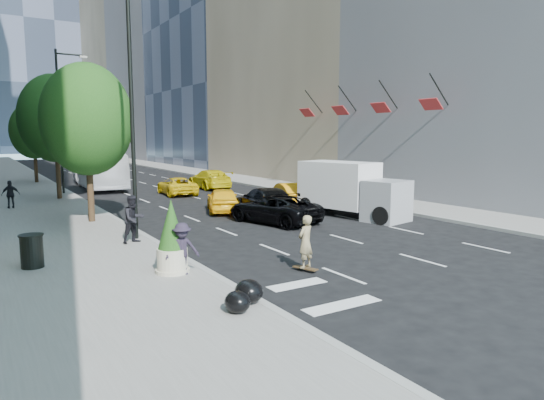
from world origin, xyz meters
TOP-DOWN VIEW (x-y plane):
  - ground at (0.00, 0.00)m, footprint 160.00×160.00m
  - sidewalk_left at (-9.00, 30.00)m, footprint 6.00×120.00m
  - sidewalk_right at (10.00, 30.00)m, footprint 4.00×120.00m
  - tower_right_far at (22.00, 98.00)m, footprint 20.00×24.00m
  - lamp_near at (-6.32, 4.00)m, footprint 2.13×0.22m
  - lamp_far at (-6.32, 22.00)m, footprint 2.13×0.22m
  - tree_near at (-7.20, 9.00)m, footprint 4.20×4.20m
  - tree_mid at (-7.20, 19.00)m, footprint 4.50×4.50m
  - tree_far at (-7.20, 32.00)m, footprint 3.90×3.90m
  - traffic_signal at (-6.40, 40.00)m, footprint 2.48×0.53m
  - facade_flags at (10.64, 10.00)m, footprint 1.85×13.30m
  - skateboarder at (-3.20, -3.00)m, footprint 0.71×0.58m
  - black_sedan_lincoln at (0.50, 4.78)m, footprint 3.50×5.36m
  - black_sedan_mercedes at (1.20, 6.80)m, footprint 3.16×5.57m
  - taxi_a at (-0.15, 9.15)m, footprint 3.03×4.37m
  - taxi_b at (4.20, 9.00)m, footprint 2.54×4.60m
  - taxi_c at (0.50, 18.00)m, footprint 2.49×4.68m
  - taxi_d at (4.20, 20.50)m, footprint 2.35×5.32m
  - city_bus at (-3.20, 26.02)m, footprint 3.28×11.45m
  - box_truck at (4.94, 4.31)m, footprint 3.31×6.26m
  - pedestrian_a at (-6.80, 3.25)m, footprint 1.06×0.93m
  - pedestrian_b at (-10.19, 15.81)m, footprint 0.93×0.41m
  - pedestrian_c at (-6.80, -1.78)m, footprint 1.08×0.72m
  - trash_can at (-10.51, 1.40)m, footprint 0.67×0.67m
  - planter_shrub at (-6.97, -1.40)m, footprint 0.92×0.92m
  - garbage_bags at (-6.55, -5.16)m, footprint 1.19×1.15m

SIDE VIEW (x-z plane):
  - ground at x=0.00m, z-range 0.00..0.00m
  - sidewalk_left at x=-9.00m, z-range 0.00..0.15m
  - sidewalk_right at x=10.00m, z-range 0.00..0.15m
  - garbage_bags at x=-6.55m, z-range 0.14..0.72m
  - taxi_c at x=0.50m, z-range 0.00..1.25m
  - trash_can at x=-10.51m, z-range 0.15..1.16m
  - black_sedan_lincoln at x=0.50m, z-range 0.00..1.37m
  - taxi_a at x=-0.15m, z-range 0.00..1.38m
  - taxi_b at x=4.20m, z-range 0.00..1.44m
  - taxi_d at x=4.20m, z-range 0.00..1.52m
  - black_sedan_mercedes at x=1.20m, z-range 0.00..1.52m
  - skateboarder at x=-3.20m, z-range 0.00..1.67m
  - pedestrian_c at x=-6.80m, z-range 0.15..1.70m
  - pedestrian_b at x=-10.19m, z-range 0.15..1.72m
  - pedestrian_a at x=-6.80m, z-range 0.15..1.99m
  - planter_shrub at x=-6.97m, z-range 0.10..2.31m
  - box_truck at x=4.94m, z-range 0.02..2.87m
  - city_bus at x=-3.20m, z-range 0.00..3.15m
  - traffic_signal at x=-6.40m, z-range 1.63..6.83m
  - tree_far at x=-7.20m, z-range 1.16..8.09m
  - tree_near at x=-7.20m, z-range 1.24..8.70m
  - tree_mid at x=-7.20m, z-range 1.32..9.31m
  - lamp_near at x=-6.32m, z-range 0.81..10.81m
  - lamp_far at x=-6.32m, z-range 0.81..10.81m
  - facade_flags at x=10.64m, z-range 5.16..7.21m
  - tower_right_far at x=22.00m, z-range 0.00..50.00m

